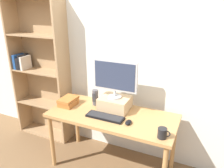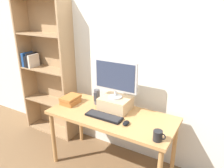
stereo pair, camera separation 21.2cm
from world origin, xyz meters
TOP-DOWN VIEW (x-y plane):
  - ground_plane at (0.00, 0.00)m, footprint 12.00×12.00m
  - back_wall at (0.00, 0.45)m, footprint 7.00×0.08m
  - desk at (0.00, 0.00)m, footprint 1.46×0.65m
  - bookshelf_unit at (-1.27, 0.30)m, footprint 0.86×0.28m
  - riser_box at (-0.03, 0.14)m, footprint 0.35×0.29m
  - computer_monitor at (-0.03, 0.14)m, footprint 0.53×0.15m
  - keyboard at (-0.04, -0.10)m, footprint 0.43×0.14m
  - computer_mouse at (0.24, -0.12)m, footprint 0.06×0.10m
  - book_stack at (-0.59, -0.00)m, footprint 0.18×0.25m
  - coffee_mug at (0.62, -0.22)m, footprint 0.12×0.09m
  - desk_speaker at (-0.29, 0.15)m, footprint 0.07×0.08m

SIDE VIEW (x-z plane):
  - ground_plane at x=0.00m, z-range 0.00..0.00m
  - desk at x=0.00m, z-range 0.29..1.03m
  - keyboard at x=-0.04m, z-range 0.74..0.76m
  - computer_mouse at x=0.24m, z-range 0.74..0.77m
  - book_stack at x=-0.59m, z-range 0.74..0.83m
  - coffee_mug at x=0.62m, z-range 0.74..0.84m
  - riser_box at x=-0.03m, z-range 0.74..0.89m
  - desk_speaker at x=-0.29m, z-range 0.74..0.93m
  - bookshelf_unit at x=-1.27m, z-range 0.01..2.03m
  - computer_monitor at x=-0.03m, z-range 0.92..1.36m
  - back_wall at x=0.00m, z-range 0.00..2.60m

